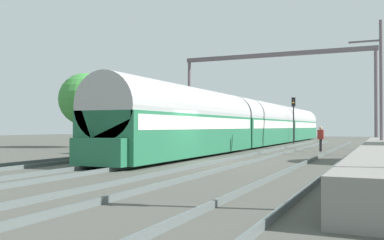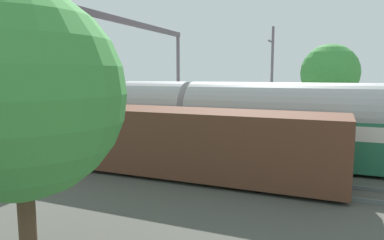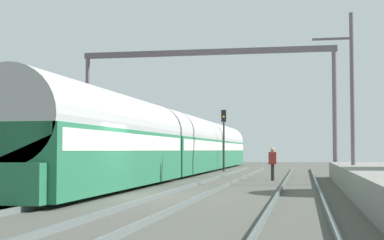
{
  "view_description": "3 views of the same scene",
  "coord_description": "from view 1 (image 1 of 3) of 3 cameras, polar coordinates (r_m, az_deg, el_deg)",
  "views": [
    {
      "loc": [
        8.31,
        -19.28,
        1.7
      ],
      "look_at": [
        -1.92,
        3.81,
        2.09
      ],
      "focal_mm": 40.73,
      "sensor_mm": 36.0,
      "label": 1
    },
    {
      "loc": [
        -19.28,
        3.85,
        4.35
      ],
      "look_at": [
        -0.93,
        11.5,
        1.76
      ],
      "focal_mm": 32.56,
      "sensor_mm": 36.0,
      "label": 2
    },
    {
      "loc": [
        5.9,
        -19.56,
        1.58
      ],
      "look_at": [
        -0.96,
        16.73,
        3.48
      ],
      "focal_mm": 55.23,
      "sensor_mm": 36.0,
      "label": 3
    }
  ],
  "objects": [
    {
      "name": "railway_signal_far",
      "position": [
        44.66,
        13.16,
        0.79
      ],
      "size": [
        0.36,
        0.3,
        4.63
      ],
      "color": "#2D2D33",
      "rests_on": "ground"
    },
    {
      "name": "passenger_train",
      "position": [
        39.94,
        9.05,
        -0.48
      ],
      "size": [
        2.93,
        49.2,
        3.82
      ],
      "color": "#236B47",
      "rests_on": "ground"
    },
    {
      "name": "freight_car",
      "position": [
        32.25,
        -1.96,
        -1.29
      ],
      "size": [
        2.8,
        13.0,
        2.7
      ],
      "color": "#563323",
      "rests_on": "ground"
    },
    {
      "name": "track_east",
      "position": [
        20.38,
        5.55,
        -5.44
      ],
      "size": [
        1.52,
        60.0,
        0.16
      ],
      "color": "#57605F",
      "rests_on": "ground"
    },
    {
      "name": "ground",
      "position": [
        21.06,
        0.57,
        -5.52
      ],
      "size": [
        120.0,
        120.0,
        0.0
      ],
      "primitive_type": "plane",
      "color": "#4C4D46"
    },
    {
      "name": "person_crossing",
      "position": [
        31.11,
        16.5,
        -2.09
      ],
      "size": [
        0.41,
        0.25,
        1.73
      ],
      "rotation": [
        0.0,
        0.0,
        3.1
      ],
      "color": "#252525",
      "rests_on": "ground"
    },
    {
      "name": "tree_west_background",
      "position": [
        36.78,
        -13.82,
        2.64
      ],
      "size": [
        4.29,
        4.29,
        6.1
      ],
      "color": "#4C3826",
      "rests_on": "ground"
    },
    {
      "name": "catenary_pole_east_mid",
      "position": [
        27.97,
        23.43,
        4.21
      ],
      "size": [
        1.9,
        0.2,
        8.0
      ],
      "color": "#655861",
      "rests_on": "ground"
    },
    {
      "name": "track_far_east",
      "position": [
        19.52,
        16.34,
        -5.61
      ],
      "size": [
        1.52,
        60.0,
        0.16
      ],
      "color": "#57605F",
      "rests_on": "ground"
    },
    {
      "name": "track_west",
      "position": [
        21.88,
        -4.06,
        -5.13
      ],
      "size": [
        1.52,
        60.0,
        0.16
      ],
      "color": "#57605F",
      "rests_on": "ground"
    },
    {
      "name": "catenary_gantry",
      "position": [
        36.87,
        10.76,
        5.62
      ],
      "size": [
        15.9,
        0.28,
        7.86
      ],
      "color": "#655861",
      "rests_on": "ground"
    },
    {
      "name": "track_far_west",
      "position": [
        23.92,
        -12.23,
        -4.75
      ],
      "size": [
        1.52,
        60.0,
        0.16
      ],
      "color": "#57605F",
      "rests_on": "ground"
    }
  ]
}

